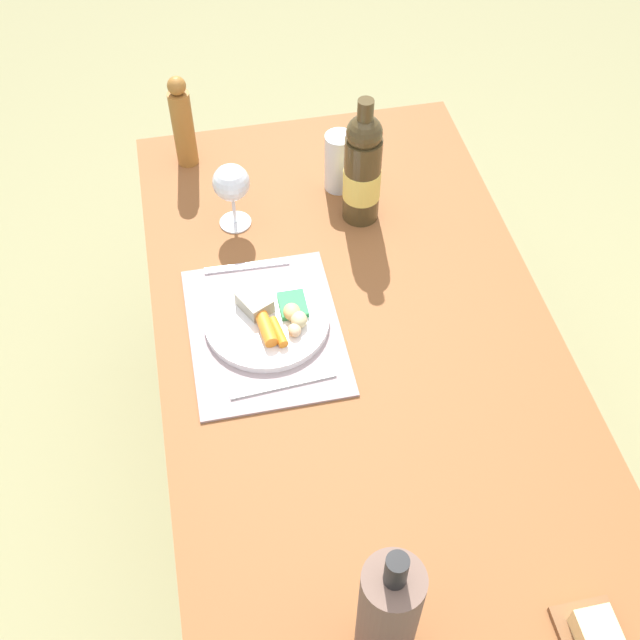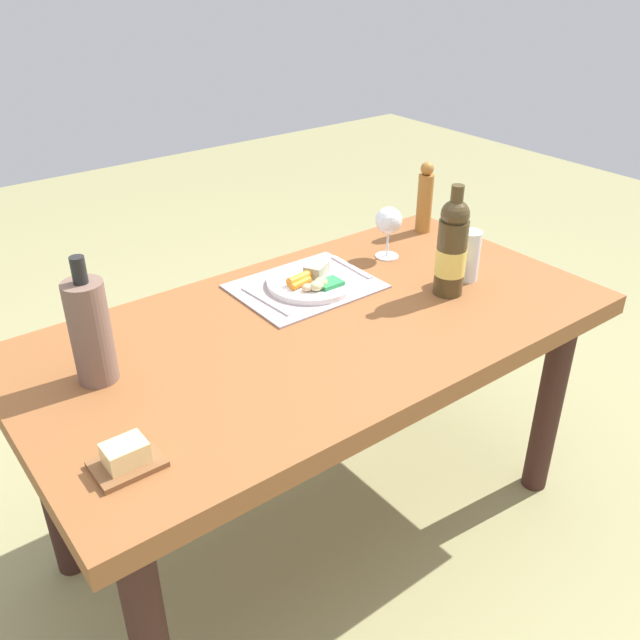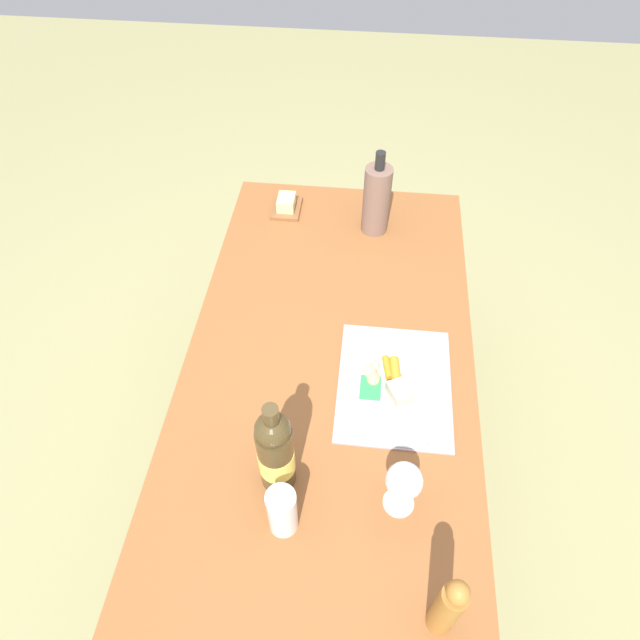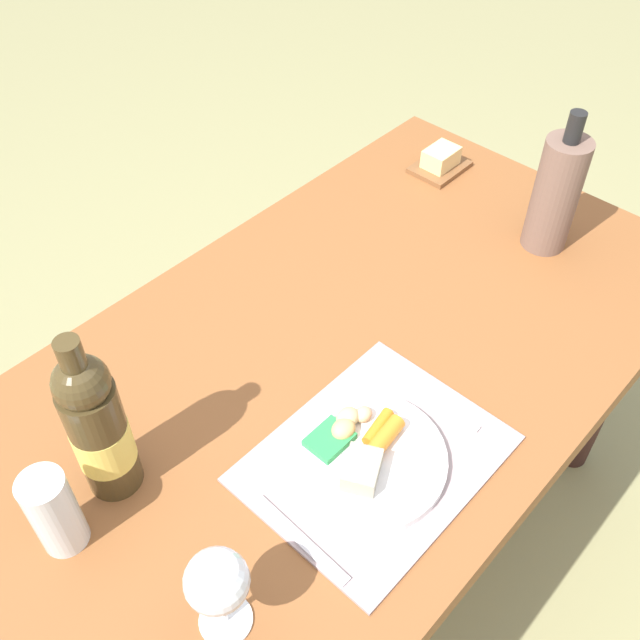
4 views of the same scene
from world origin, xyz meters
TOP-DOWN VIEW (x-y plane):
  - ground_plane at (0.00, 0.00)m, footprint 8.00×8.00m
  - dining_table at (0.00, 0.00)m, footprint 1.56×0.82m
  - placemat at (-0.09, -0.19)m, footprint 0.39×0.31m
  - dinner_plate at (-0.11, -0.17)m, footprint 0.26×0.26m
  - fork at (-0.28, -0.20)m, footprint 0.02×0.19m
  - knife at (0.05, -0.17)m, footprint 0.03×0.21m
  - water_tumbler at (-0.50, 0.06)m, footprint 0.07×0.07m
  - butter_dish at (0.63, 0.22)m, footprint 0.13×0.10m
  - cooler_bottle at (0.56, -0.10)m, footprint 0.09×0.09m
  - wine_glass at (-0.42, -0.20)m, footprint 0.08×0.08m
  - wine_bottle at (-0.39, 0.09)m, footprint 0.08×0.08m

SIDE VIEW (x-z plane):
  - ground_plane at x=0.00m, z-range 0.00..0.00m
  - dining_table at x=0.00m, z-range 0.26..0.99m
  - placemat at x=-0.09m, z-range 0.72..0.73m
  - fork at x=-0.28m, z-range 0.73..0.73m
  - knife at x=0.05m, z-range 0.73..0.73m
  - dinner_plate at x=-0.11m, z-range 0.72..0.77m
  - butter_dish at x=0.63m, z-range 0.72..0.77m
  - water_tumbler at x=-0.50m, z-range 0.71..0.86m
  - wine_glass at x=-0.42m, z-range 0.76..0.92m
  - cooler_bottle at x=0.56m, z-range 0.70..1.00m
  - wine_bottle at x=-0.39m, z-range 0.70..1.02m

